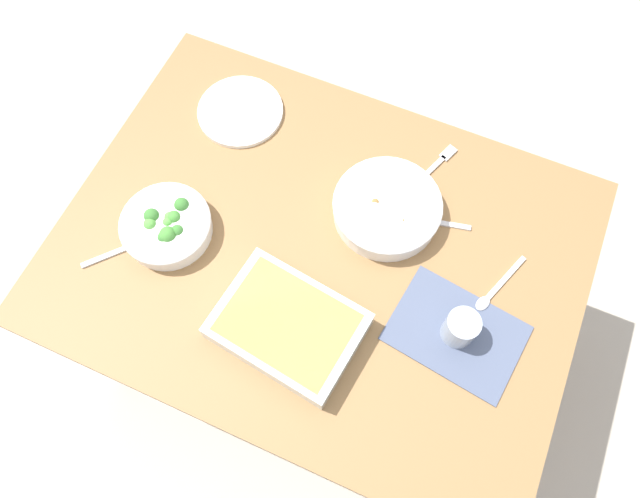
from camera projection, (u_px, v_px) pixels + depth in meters
name	position (u px, v px, depth m)	size (l,w,h in m)	color
ground_plane	(320.00, 333.00, 2.03)	(6.00, 6.00, 0.00)	#B2A899
dining_table	(320.00, 263.00, 1.44)	(1.20, 0.90, 0.74)	olive
placemat	(456.00, 333.00, 1.27)	(0.28, 0.20, 0.00)	#4C5670
stew_bowl	(387.00, 208.00, 1.36)	(0.26, 0.26, 0.06)	white
broccoli_bowl	(167.00, 226.00, 1.34)	(0.21, 0.21, 0.07)	white
baking_dish	(288.00, 326.00, 1.25)	(0.33, 0.26, 0.06)	silver
drink_cup	(460.00, 329.00, 1.24)	(0.07, 0.07, 0.08)	#B2BCC6
side_plate	(240.00, 111.00, 1.50)	(0.22, 0.22, 0.01)	white
spoon_by_stew	(423.00, 220.00, 1.38)	(0.17, 0.06, 0.01)	silver
spoon_by_broccoli	(129.00, 247.00, 1.35)	(0.13, 0.14, 0.01)	silver
spoon_spare	(494.00, 291.00, 1.31)	(0.08, 0.17, 0.01)	silver
fork_on_table	(435.00, 166.00, 1.44)	(0.08, 0.17, 0.01)	silver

